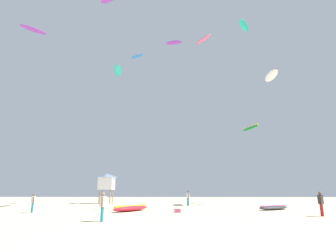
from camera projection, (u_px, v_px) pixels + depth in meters
The scene contains 17 objects.
ground_plane at pixel (156, 237), 11.17m from camera, with size 120.00×120.00×0.00m, color beige.
person_foreground at pixel (103, 204), 16.71m from camera, with size 0.40×0.58×1.75m.
person_midground at pixel (33, 201), 23.20m from camera, with size 0.36×0.44×1.58m.
person_left at pixel (188, 197), 32.70m from camera, with size 0.40×0.56×1.77m.
person_right at pixel (321, 202), 20.00m from camera, with size 0.40×0.58×1.77m.
kite_grounded_near at pixel (131, 208), 24.41m from camera, with size 3.44×4.42×0.56m.
kite_grounded_mid at pixel (273, 208), 25.94m from camera, with size 3.76×2.86×0.46m.
lifeguard_tower at pixel (107, 181), 38.55m from camera, with size 2.30×2.30×4.15m.
cooler_box at pixel (177, 211), 22.87m from camera, with size 0.56×0.36×0.32m, color #E5598C.
kite_aloft_0 at pixel (244, 25), 31.40m from camera, with size 2.08×2.62×0.65m.
kite_aloft_1 at pixel (118, 71), 35.30m from camera, with size 1.61×3.55×0.51m.
kite_aloft_2 at pixel (271, 76), 37.60m from camera, with size 1.27×4.08×0.95m.
kite_aloft_3 at pixel (34, 30), 41.78m from camera, with size 3.55×3.42×0.43m.
kite_aloft_4 at pixel (174, 43), 48.82m from camera, with size 2.97×1.36×0.62m.
kite_aloft_5 at pixel (251, 128), 38.61m from camera, with size 2.20×3.73×0.93m.
kite_aloft_7 at pixel (204, 40), 42.75m from camera, with size 2.67×3.21×0.48m.
kite_aloft_8 at pixel (137, 56), 42.03m from camera, with size 2.48×1.94×0.34m.
Camera 1 is at (0.85, -11.91, 1.92)m, focal length 28.85 mm.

